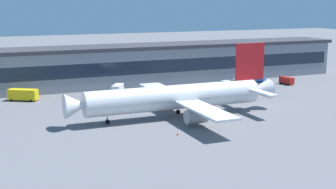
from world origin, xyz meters
name	(u,v)px	position (x,y,z in m)	size (l,w,h in m)	color
ground_plane	(188,115)	(0.00, 0.00, 0.00)	(600.00, 600.00, 0.00)	slate
terminal_building	(128,65)	(0.00, 48.50, 6.75)	(162.86, 16.91, 13.45)	gray
airliner	(178,97)	(-3.53, -1.06, 5.03)	(54.84, 46.45, 17.64)	white
fuel_truck	(24,94)	(-36.62, 33.88, 1.88)	(8.62, 6.78, 3.35)	yellow
stair_truck	(118,90)	(-9.64, 29.47, 1.98)	(5.19, 6.37, 3.55)	white
pushback_tractor	(258,79)	(43.29, 33.71, 1.05)	(4.96, 5.40, 1.75)	#2651A5
belt_loader	(178,89)	(9.61, 27.77, 1.15)	(5.60, 6.22, 1.95)	white
baggage_tug	(210,87)	(20.12, 26.34, 1.09)	(3.14, 4.07, 1.85)	yellow
follow_me_car	(237,81)	(34.59, 33.58, 1.09)	(4.76, 3.85, 1.85)	gray
crew_van	(286,80)	(50.16, 26.50, 1.46)	(3.06, 5.50, 2.55)	red
traffic_cone_0	(178,134)	(-10.14, -15.91, 0.35)	(0.57, 0.57, 0.71)	#F2590C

